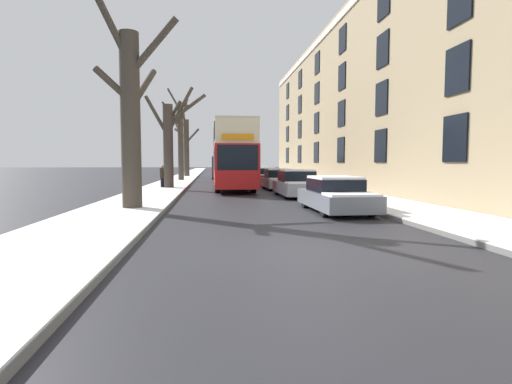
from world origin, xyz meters
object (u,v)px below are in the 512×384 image
at_px(bare_tree_left_1, 170,139).
at_px(oncoming_van, 221,167).
at_px(double_decker_bus, 232,153).
at_px(parked_car_2, 278,180).
at_px(parked_car_0, 336,195).
at_px(parked_car_1, 297,184).
at_px(bare_tree_left_3, 186,145).
at_px(parked_car_3, 266,177).
at_px(bare_tree_left_2, 180,137).
at_px(parked_car_4, 259,175).
at_px(bare_tree_left_0, 131,113).
at_px(pedestrian_left_sidewalk, 163,176).

distance_m(bare_tree_left_1, oncoming_van, 18.26).
height_order(double_decker_bus, parked_car_2, double_decker_bus).
distance_m(parked_car_0, parked_car_1, 6.70).
distance_m(parked_car_0, parked_car_2, 12.63).
height_order(bare_tree_left_1, parked_car_1, bare_tree_left_1).
height_order(bare_tree_left_3, oncoming_van, bare_tree_left_3).
distance_m(parked_car_3, oncoming_van, 12.83).
bearing_deg(parked_car_3, parked_car_0, -90.00).
distance_m(bare_tree_left_2, bare_tree_left_3, 11.90).
xyz_separation_m(parked_car_3, parked_car_4, (0.00, 5.20, 0.01)).
relative_size(bare_tree_left_1, parked_car_1, 1.51).
bearing_deg(parked_car_4, bare_tree_left_3, 120.09).
bearing_deg(bare_tree_left_2, bare_tree_left_3, 90.75).
relative_size(bare_tree_left_2, oncoming_van, 1.65).
xyz_separation_m(bare_tree_left_0, oncoming_van, (3.99, 29.91, -2.28)).
relative_size(bare_tree_left_1, bare_tree_left_2, 0.76).
distance_m(bare_tree_left_1, double_decker_bus, 4.27).
height_order(bare_tree_left_0, bare_tree_left_2, bare_tree_left_2).
bearing_deg(pedestrian_left_sidewalk, double_decker_bus, 119.10).
bearing_deg(pedestrian_left_sidewalk, bare_tree_left_1, 108.09).
bearing_deg(bare_tree_left_0, parked_car_2, 57.58).
xyz_separation_m(bare_tree_left_2, pedestrian_left_sidewalk, (-0.31, -11.75, -3.37)).
height_order(bare_tree_left_1, oncoming_van, bare_tree_left_1).
bearing_deg(parked_car_3, bare_tree_left_2, 139.08).
bearing_deg(parked_car_1, parked_car_4, 90.00).
xyz_separation_m(bare_tree_left_2, parked_car_4, (7.49, -1.30, -3.62)).
distance_m(bare_tree_left_3, parked_car_4, 15.62).
bearing_deg(bare_tree_left_1, parked_car_0, -60.95).
bearing_deg(parked_car_3, double_decker_bus, -118.74).
height_order(bare_tree_left_1, bare_tree_left_2, bare_tree_left_2).
distance_m(parked_car_2, oncoming_van, 18.54).
height_order(double_decker_bus, oncoming_van, double_decker_bus).
relative_size(parked_car_0, parked_car_2, 1.09).
xyz_separation_m(bare_tree_left_2, parked_car_1, (7.49, -18.29, -3.62)).
xyz_separation_m(bare_tree_left_3, parked_car_3, (7.65, -18.39, -3.39)).
xyz_separation_m(bare_tree_left_2, double_decker_bus, (4.39, -12.15, -1.82)).
bearing_deg(parked_car_2, bare_tree_left_1, 176.43).
bearing_deg(bare_tree_left_2, parked_car_0, -73.31).
relative_size(parked_car_1, oncoming_van, 0.83).
bearing_deg(bare_tree_left_1, pedestrian_left_sidewalk, 164.16).
height_order(parked_car_1, parked_car_4, parked_car_1).
height_order(parked_car_2, parked_car_4, parked_car_4).
bearing_deg(parked_car_1, pedestrian_left_sidewalk, 140.03).
xyz_separation_m(bare_tree_left_3, parked_car_0, (7.65, -36.89, -3.43)).
height_order(bare_tree_left_3, parked_car_1, bare_tree_left_3).
relative_size(double_decker_bus, pedestrian_left_sidewalk, 6.44).
bearing_deg(parked_car_4, parked_car_3, -90.00).
height_order(parked_car_2, pedestrian_left_sidewalk, pedestrian_left_sidewalk).
xyz_separation_m(parked_car_0, parked_car_1, (-0.00, 6.70, 0.05)).
bearing_deg(bare_tree_left_3, double_decker_bus, -79.29).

